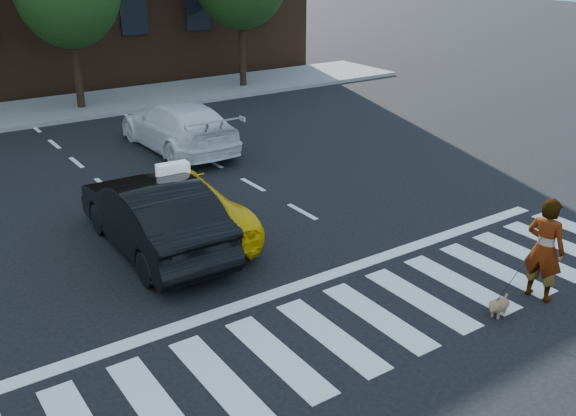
{
  "coord_description": "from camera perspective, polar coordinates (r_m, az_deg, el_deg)",
  "views": [
    {
      "loc": [
        -6.45,
        -6.75,
        5.77
      ],
      "look_at": [
        -0.05,
        2.59,
        1.1
      ],
      "focal_mm": 40.0,
      "sensor_mm": 36.0,
      "label": 1
    }
  ],
  "objects": [
    {
      "name": "woman",
      "position": [
        11.84,
        21.85,
        -3.43
      ],
      "size": [
        0.56,
        0.75,
        1.87
      ],
      "primitive_type": "imported",
      "rotation": [
        0.0,
        0.0,
        1.75
      ],
      "color": "#999999",
      "rests_on": "ground"
    },
    {
      "name": "taxi_sign",
      "position": [
        13.28,
        -10.19,
        3.27
      ],
      "size": [
        0.67,
        0.33,
        0.32
      ],
      "primitive_type": "cube",
      "rotation": [
        0.0,
        0.0,
        3.06
      ],
      "color": "white",
      "rests_on": "taxi"
    },
    {
      "name": "white_suv",
      "position": [
        19.63,
        -9.73,
        7.21
      ],
      "size": [
        2.09,
        5.03,
        1.45
      ],
      "primitive_type": "imported",
      "rotation": [
        0.0,
        0.0,
        3.15
      ],
      "color": "white",
      "rests_on": "ground"
    },
    {
      "name": "taxi",
      "position": [
        13.74,
        -10.31,
        0.23
      ],
      "size": [
        2.61,
        4.97,
        1.33
      ],
      "primitive_type": "imported",
      "rotation": [
        0.0,
        0.0,
        3.06
      ],
      "color": "#FFC805",
      "rests_on": "ground"
    },
    {
      "name": "dog",
      "position": [
        11.35,
        18.2,
        -8.24
      ],
      "size": [
        0.59,
        0.32,
        0.34
      ],
      "rotation": [
        0.0,
        0.0,
        0.24
      ],
      "color": "#966F4C",
      "rests_on": "ground"
    },
    {
      "name": "black_sedan",
      "position": [
        13.11,
        -11.89,
        -0.56
      ],
      "size": [
        1.71,
        4.65,
        1.52
      ],
      "primitive_type": "imported",
      "rotation": [
        0.0,
        0.0,
        3.12
      ],
      "color": "black",
      "rests_on": "ground"
    },
    {
      "name": "crosswalk",
      "position": [
        10.98,
        7.98,
        -9.52
      ],
      "size": [
        13.0,
        2.4,
        0.01
      ],
      "primitive_type": "cube",
      "color": "silver",
      "rests_on": "ground"
    },
    {
      "name": "sidewalk_far",
      "position": [
        25.73,
        -19.25,
        8.39
      ],
      "size": [
        30.0,
        4.0,
        0.15
      ],
      "primitive_type": "cube",
      "color": "slate",
      "rests_on": "ground"
    },
    {
      "name": "stop_line",
      "position": [
        12.03,
        2.87,
        -6.26
      ],
      "size": [
        12.0,
        0.3,
        0.01
      ],
      "primitive_type": "cube",
      "color": "silver",
      "rests_on": "ground"
    },
    {
      "name": "ground",
      "position": [
        10.98,
        7.98,
        -9.55
      ],
      "size": [
        120.0,
        120.0,
        0.0
      ],
      "primitive_type": "plane",
      "color": "black",
      "rests_on": "ground"
    }
  ]
}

